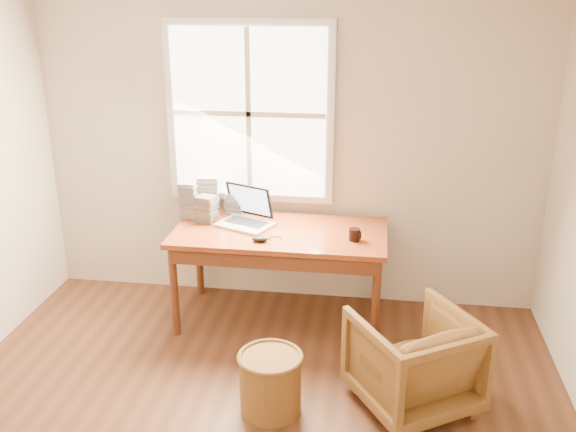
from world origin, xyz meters
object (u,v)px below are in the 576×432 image
Objects in this scene: coffee_mug at (354,235)px; cd_stack_a at (208,195)px; laptop at (245,208)px; armchair at (414,361)px; desk at (280,233)px; wicker_stool at (270,383)px.

coffee_mug is 1.27m from cd_stack_a.
armchair is at bearing -15.21° from laptop.
cd_stack_a is at bearing 154.76° from desk.
desk is 4.24× the size of wicker_stool.
laptop is 0.86m from coffee_mug.
desk reaches higher than wicker_stool.
cd_stack_a reaches higher than laptop.
desk is 2.33× the size of armchair.
armchair reaches higher than wicker_stool.
cd_stack_a is (-1.19, 0.41, 0.11)m from coffee_mug.
desk is 5.20× the size of cd_stack_a.
desk reaches higher than armchair.
desk is 3.80× the size of laptop.
coffee_mug reaches higher than armchair.
coffee_mug is at bearing -19.21° from cd_stack_a.
armchair is 1.72m from laptop.
laptop is 1.37× the size of cd_stack_a.
coffee_mug is (0.56, -0.12, 0.07)m from desk.
cd_stack_a is (-0.35, 0.24, 0.00)m from laptop.
desk is at bearing -76.02° from armchair.
laptop reaches higher than coffee_mug.
coffee_mug is at bearing 66.41° from wicker_stool.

